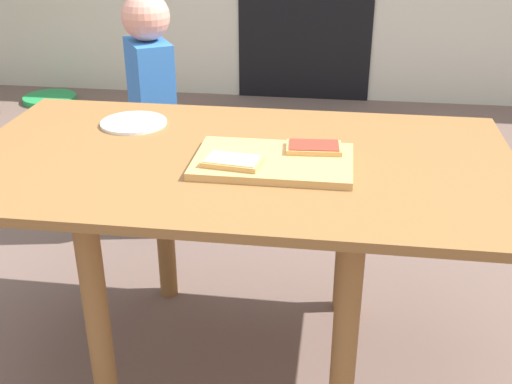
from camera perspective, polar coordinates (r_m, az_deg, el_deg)
The scene contains 8 objects.
ground_plane at distance 2.06m, azimuth -1.47°, elevation -14.67°, with size 16.00×16.00×0.00m, color #6F584F.
dining_table at distance 1.74m, azimuth -1.69°, elevation 0.21°, with size 1.48×0.83×0.69m.
cutting_board at distance 1.64m, azimuth 1.58°, elevation 2.78°, with size 0.41×0.26×0.02m, color tan.
pizza_slice_far_right at distance 1.69m, azimuth 5.25°, elevation 4.04°, with size 0.15×0.10×0.02m.
pizza_slice_near_left at distance 1.59m, azimuth -2.15°, elevation 2.79°, with size 0.16×0.11×0.02m.
plate_white_left at distance 1.97m, azimuth -11.00°, elevation 6.16°, with size 0.20×0.20×0.01m, color white.
child_left at distance 2.57m, azimuth -9.40°, elevation 8.33°, with size 0.24×0.28×0.99m.
garden_hose_coil at distance 4.64m, azimuth -18.15°, elevation 8.02°, with size 0.36×0.36×0.04m, color green.
Camera 1 is at (0.27, -1.54, 1.34)m, focal length 44.27 mm.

